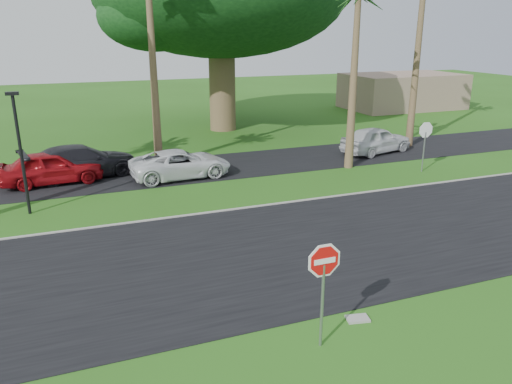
{
  "coord_description": "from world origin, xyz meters",
  "views": [
    {
      "loc": [
        -4.27,
        -11.44,
        6.77
      ],
      "look_at": [
        1.14,
        2.74,
        1.8
      ],
      "focal_mm": 35.0,
      "sensor_mm": 36.0,
      "label": 1
    }
  ],
  "objects": [
    {
      "name": "parking_strip",
      "position": [
        0.0,
        12.5,
        0.01
      ],
      "size": [
        120.0,
        5.0,
        0.02
      ],
      "primitive_type": "cube",
      "color": "black",
      "rests_on": "ground"
    },
    {
      "name": "stop_sign_far",
      "position": [
        12.0,
        8.0,
        1.77
      ],
      "size": [
        1.05,
        0.07,
        2.62
      ],
      "rotation": [
        0.0,
        0.0,
        3.14
      ],
      "color": "gray",
      "rests_on": "ground"
    },
    {
      "name": "stop_sign_near",
      "position": [
        0.5,
        -3.0,
        1.77
      ],
      "size": [
        1.05,
        0.07,
        2.62
      ],
      "color": "gray",
      "rests_on": "ground"
    },
    {
      "name": "car_pickup",
      "position": [
        12.06,
        12.18,
        0.76
      ],
      "size": [
        4.73,
        2.8,
        1.51
      ],
      "primitive_type": "imported",
      "rotation": [
        0.0,
        0.0,
        1.81
      ],
      "color": "silver",
      "rests_on": "ground"
    },
    {
      "name": "ground",
      "position": [
        0.0,
        0.0,
        0.0
      ],
      "size": [
        120.0,
        120.0,
        0.0
      ],
      "primitive_type": "plane",
      "color": "#265314",
      "rests_on": "ground"
    },
    {
      "name": "utility_slab",
      "position": [
        1.84,
        -2.41,
        0.03
      ],
      "size": [
        0.61,
        0.45,
        0.06
      ],
      "primitive_type": "cube",
      "rotation": [
        0.0,
        0.0,
        -0.2
      ],
      "color": "gray",
      "rests_on": "ground"
    },
    {
      "name": "curb",
      "position": [
        0.0,
        6.05,
        0.03
      ],
      "size": [
        120.0,
        0.12,
        0.06
      ],
      "primitive_type": "cube",
      "color": "gray",
      "rests_on": "ground"
    },
    {
      "name": "car_minivan",
      "position": [
        0.56,
        11.23,
        0.66
      ],
      "size": [
        4.9,
        2.51,
        1.32
      ],
      "primitive_type": "imported",
      "rotation": [
        0.0,
        0.0,
        1.64
      ],
      "color": "silver",
      "rests_on": "ground"
    },
    {
      "name": "car_red",
      "position": [
        -5.15,
        12.35,
        0.76
      ],
      "size": [
        4.59,
        2.13,
        1.52
      ],
      "primitive_type": "imported",
      "rotation": [
        0.0,
        0.0,
        1.65
      ],
      "color": "#9B0C13",
      "rests_on": "ground"
    },
    {
      "name": "building_far",
      "position": [
        24.0,
        26.0,
        1.5
      ],
      "size": [
        10.0,
        6.0,
        3.0
      ],
      "primitive_type": "cube",
      "color": "gray",
      "rests_on": "ground"
    },
    {
      "name": "car_dark",
      "position": [
        -3.86,
        12.96,
        0.77
      ],
      "size": [
        5.65,
        3.18,
        1.55
      ],
      "primitive_type": "imported",
      "rotation": [
        0.0,
        0.0,
        1.77
      ],
      "color": "black",
      "rests_on": "ground"
    },
    {
      "name": "road",
      "position": [
        0.0,
        2.0,
        0.01
      ],
      "size": [
        120.0,
        8.0,
        0.02
      ],
      "primitive_type": "cube",
      "color": "black",
      "rests_on": "ground"
    },
    {
      "name": "streetlight_right",
      "position": [
        -6.0,
        8.5,
        2.65
      ],
      "size": [
        0.45,
        0.25,
        4.64
      ],
      "color": "black",
      "rests_on": "ground"
    }
  ]
}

